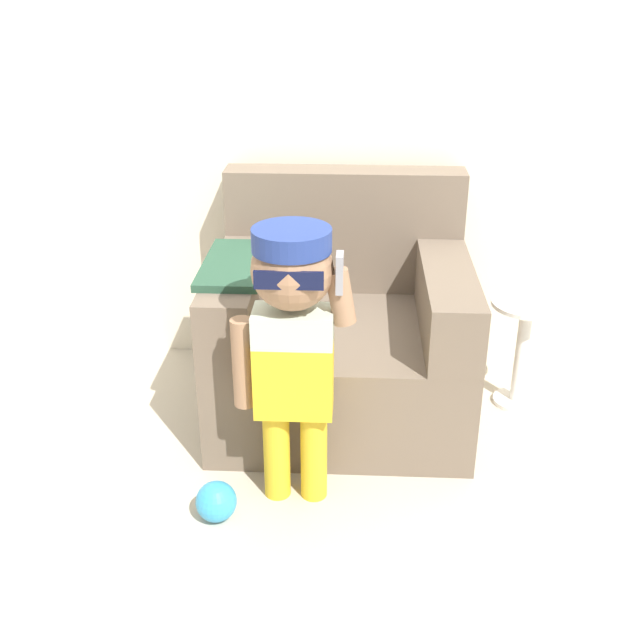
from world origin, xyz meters
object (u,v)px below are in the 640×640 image
toy_ball (216,501)px  armchair (341,335)px  person_child (292,327)px  side_table (523,343)px

toy_ball → armchair: bearing=62.2°
armchair → toy_ball: armchair is taller
person_child → side_table: 1.24m
side_table → toy_ball: (-1.21, -0.85, -0.23)m
armchair → toy_ball: 0.94m
side_table → armchair: bearing=-176.2°
armchair → toy_ball: bearing=-117.8°
person_child → side_table: bearing=36.4°
person_child → toy_ball: size_ratio=7.09×
armchair → person_child: person_child is taller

